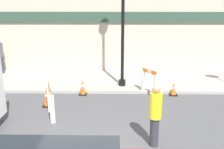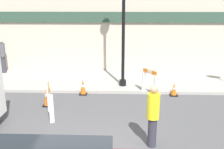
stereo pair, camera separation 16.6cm
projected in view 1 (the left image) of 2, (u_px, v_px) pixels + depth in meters
sidewalk_slab at (111, 81)px, 12.00m from camera, size 18.00×3.15×0.11m
storefront_facade at (111, 18)px, 12.82m from camera, size 18.00×0.22×5.50m
streetlamp_post at (123, 0)px, 10.18m from camera, size 0.44×0.44×5.49m
barricade_0 at (149, 82)px, 10.17m from camera, size 0.55×0.64×1.05m
barricade_1 at (51, 100)px, 8.29m from camera, size 0.43×0.93×1.06m
traffic_cone_0 at (83, 87)px, 10.34m from camera, size 0.30×0.30×0.63m
traffic_cone_1 at (173, 89)px, 10.29m from camera, size 0.30×0.30×0.52m
traffic_cone_2 at (47, 97)px, 9.20m from camera, size 0.30×0.30×0.70m
person_worker at (155, 114)px, 6.57m from camera, size 0.41×0.41×1.65m
person_pedestrian at (0, 55)px, 12.72m from camera, size 0.37×0.37×1.71m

